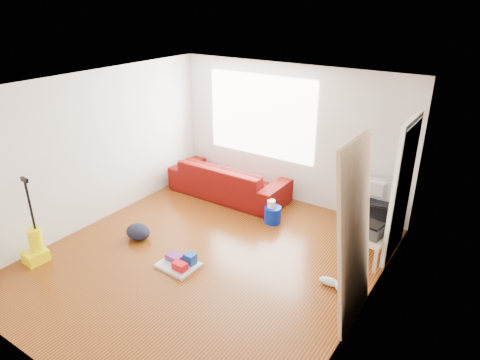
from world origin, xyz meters
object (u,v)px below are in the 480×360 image
Objects in this scene: sofa at (229,195)px; side_table at (368,239)px; tv_stand at (368,213)px; backpack at (139,238)px; bucket at (273,222)px; cleaning_tray at (180,263)px; vacuum at (35,246)px.

side_table is (2.91, -0.66, 0.35)m from sofa.
tv_stand reaches higher than backpack.
side_table reaches higher than backpack.
bucket is 1.91m from cleaning_tray.
backpack is at bearing 168.31° from cleaning_tray.
side_table is at bearing 38.50° from vacuum.
tv_stand reaches higher than side_table.
backpack is (-1.51, -1.64, 0.00)m from bucket.
sofa is 1.77× the size of vacuum.
sofa is 2.10m from backpack.
bucket is 3.68m from vacuum.
sofa reaches higher than bucket.
tv_stand reaches higher than bucket.
side_table is (0.30, -0.93, 0.08)m from tv_stand.
sofa is 2.43m from cleaning_tray.
tv_stand is 0.64× the size of vacuum.
bucket is 0.51× the size of cleaning_tray.
tv_stand is (2.61, 0.27, 0.27)m from sofa.
tv_stand is 0.98m from side_table.
bucket is at bearing 76.27° from cleaning_tray.
tv_stand reaches higher than sofa.
tv_stand is 2.92× the size of bucket.
cleaning_tray is at bearing -135.31° from tv_stand.
side_table is at bearing 37.51° from cleaning_tray.
tv_stand is 1.48× the size of cleaning_tray.
sofa is at bearing 167.22° from side_table.
cleaning_tray is 0.44× the size of vacuum.
backpack is at bearing 63.24° from vacuum.
tv_stand reaches higher than cleaning_tray.
cleaning_tray is at bearing -142.49° from side_table.
bucket is at bearing -162.47° from tv_stand.
sofa is 1.30m from bucket.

